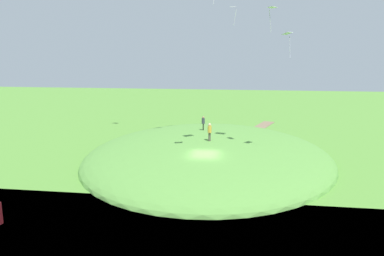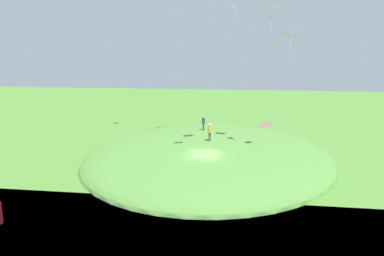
% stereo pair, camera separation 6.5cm
% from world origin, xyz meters
% --- Properties ---
extents(ground_plane, '(160.00, 160.00, 0.00)m').
position_xyz_m(ground_plane, '(0.00, 0.00, 0.00)').
color(ground_plane, '#548C35').
extents(grass_hill, '(30.38, 25.64, 4.22)m').
position_xyz_m(grass_hill, '(6.04, 0.25, 0.00)').
color(grass_hill, '#58923D').
rests_on(grass_hill, ground_plane).
extents(dirt_path, '(10.97, 5.32, 0.04)m').
position_xyz_m(dirt_path, '(22.30, -5.80, 0.02)').
color(dirt_path, '#78644D').
rests_on(dirt_path, ground_plane).
extents(person_watching_kites, '(0.52, 0.52, 1.82)m').
position_xyz_m(person_watching_kites, '(4.36, -0.03, 3.25)').
color(person_watching_kites, '#4F4D3E').
rests_on(person_watching_kites, grass_hill).
extents(person_walking_path, '(0.44, 0.44, 1.62)m').
position_xyz_m(person_walking_path, '(9.89, 1.20, 3.06)').
color(person_walking_path, black).
rests_on(person_walking_path, grass_hill).
extents(kite_1, '(1.06, 1.00, 2.12)m').
position_xyz_m(kite_1, '(0.66, -6.76, 12.23)').
color(kite_1, white).
extents(kite_6, '(0.93, 0.88, 2.04)m').
position_xyz_m(kite_6, '(1.03, -5.42, 14.33)').
color(kite_6, white).
extents(kite_7, '(0.54, 0.76, 2.00)m').
position_xyz_m(kite_7, '(11.17, -1.94, 15.61)').
color(kite_7, white).
extents(mooring_post, '(0.14, 0.14, 0.82)m').
position_xyz_m(mooring_post, '(-5.77, 3.30, 0.41)').
color(mooring_post, brown).
rests_on(mooring_post, ground_plane).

